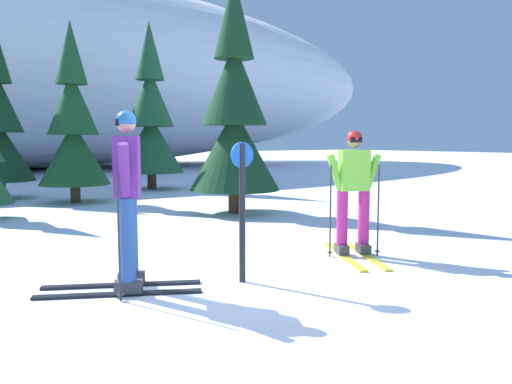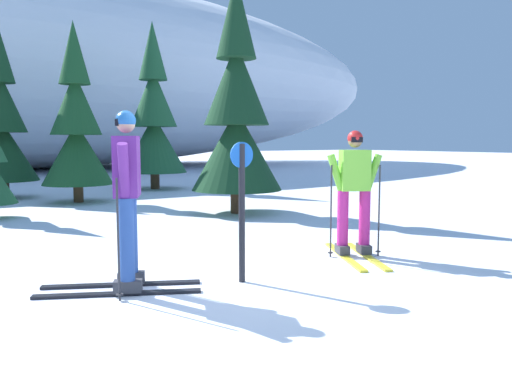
# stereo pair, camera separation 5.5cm
# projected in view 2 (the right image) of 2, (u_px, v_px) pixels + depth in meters

# --- Properties ---
(ground_plane) EXTENTS (120.00, 120.00, 0.00)m
(ground_plane) POSITION_uv_depth(u_px,v_px,m) (260.00, 290.00, 5.44)
(ground_plane) COLOR white
(skier_purple_jacket) EXTENTS (1.69, 1.12, 1.86)m
(skier_purple_jacket) POSITION_uv_depth(u_px,v_px,m) (127.00, 196.00, 5.33)
(skier_purple_jacket) COLOR black
(skier_purple_jacket) RESTS_ON ground
(skier_lime_jacket) EXTENTS (1.11, 1.66, 1.69)m
(skier_lime_jacket) POSITION_uv_depth(u_px,v_px,m) (354.00, 192.00, 6.96)
(skier_lime_jacket) COLOR gold
(skier_lime_jacket) RESTS_ON ground
(pine_tree_center) EXTENTS (1.82, 1.82, 4.71)m
(pine_tree_center) POSITION_uv_depth(u_px,v_px,m) (1.00, 125.00, 13.85)
(pine_tree_center) COLOR #47301E
(pine_tree_center) RESTS_ON ground
(pine_tree_center_right) EXTENTS (1.74, 1.74, 4.50)m
(pine_tree_center_right) POSITION_uv_depth(u_px,v_px,m) (76.00, 127.00, 12.95)
(pine_tree_center_right) COLOR #47301E
(pine_tree_center_right) RESTS_ON ground
(pine_tree_right) EXTENTS (1.93, 1.93, 4.99)m
(pine_tree_right) POSITION_uv_depth(u_px,v_px,m) (236.00, 115.00, 10.98)
(pine_tree_right) COLOR #47301E
(pine_tree_right) RESTS_ON ground
(pine_tree_far_right) EXTENTS (2.04, 2.04, 5.29)m
(pine_tree_far_right) POSITION_uv_depth(u_px,v_px,m) (154.00, 120.00, 16.54)
(pine_tree_far_right) COLOR #47301E
(pine_tree_far_right) RESTS_ON ground
(trail_marker_post) EXTENTS (0.28, 0.07, 1.54)m
(trail_marker_post) POSITION_uv_depth(u_px,v_px,m) (242.00, 204.00, 5.66)
(trail_marker_post) COLOR black
(trail_marker_post) RESTS_ON ground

